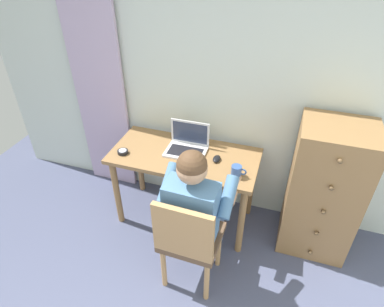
{
  "coord_description": "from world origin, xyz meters",
  "views": [
    {
      "loc": [
        0.38,
        -0.29,
        2.36
      ],
      "look_at": [
        -0.28,
        1.73,
        0.84
      ],
      "focal_mm": 30.79,
      "sensor_mm": 36.0,
      "label": 1
    }
  ],
  "objects_px": {
    "laptop": "(187,145)",
    "dresser": "(323,190)",
    "desk_clock": "(123,152)",
    "coffee_mug": "(237,171)",
    "desk": "(185,165)",
    "person_seated": "(197,203)",
    "chair": "(189,239)",
    "computer_mouse": "(217,159)"
  },
  "relations": [
    {
      "from": "desk",
      "to": "desk_clock",
      "type": "bearing_deg",
      "value": -163.95
    },
    {
      "from": "desk",
      "to": "coffee_mug",
      "type": "height_order",
      "value": "coffee_mug"
    },
    {
      "from": "chair",
      "to": "computer_mouse",
      "type": "bearing_deg",
      "value": 88.0
    },
    {
      "from": "dresser",
      "to": "chair",
      "type": "height_order",
      "value": "dresser"
    },
    {
      "from": "dresser",
      "to": "computer_mouse",
      "type": "distance_m",
      "value": 0.89
    },
    {
      "from": "chair",
      "to": "laptop",
      "type": "distance_m",
      "value": 0.82
    },
    {
      "from": "dresser",
      "to": "computer_mouse",
      "type": "bearing_deg",
      "value": -175.45
    },
    {
      "from": "chair",
      "to": "person_seated",
      "type": "distance_m",
      "value": 0.26
    },
    {
      "from": "laptop",
      "to": "computer_mouse",
      "type": "xyz_separation_m",
      "value": [
        0.28,
        -0.07,
        -0.04
      ]
    },
    {
      "from": "laptop",
      "to": "desk_clock",
      "type": "height_order",
      "value": "laptop"
    },
    {
      "from": "desk_clock",
      "to": "coffee_mug",
      "type": "relative_size",
      "value": 0.75
    },
    {
      "from": "computer_mouse",
      "to": "desk_clock",
      "type": "distance_m",
      "value": 0.79
    },
    {
      "from": "person_seated",
      "to": "coffee_mug",
      "type": "relative_size",
      "value": 10.12
    },
    {
      "from": "chair",
      "to": "laptop",
      "type": "relative_size",
      "value": 2.62
    },
    {
      "from": "laptop",
      "to": "computer_mouse",
      "type": "bearing_deg",
      "value": -13.84
    },
    {
      "from": "person_seated",
      "to": "desk_clock",
      "type": "bearing_deg",
      "value": 156.57
    },
    {
      "from": "dresser",
      "to": "person_seated",
      "type": "bearing_deg",
      "value": -148.41
    },
    {
      "from": "person_seated",
      "to": "desk_clock",
      "type": "relative_size",
      "value": 13.49
    },
    {
      "from": "desk",
      "to": "chair",
      "type": "height_order",
      "value": "chair"
    },
    {
      "from": "dresser",
      "to": "chair",
      "type": "bearing_deg",
      "value": -140.74
    },
    {
      "from": "dresser",
      "to": "person_seated",
      "type": "height_order",
      "value": "person_seated"
    },
    {
      "from": "computer_mouse",
      "to": "coffee_mug",
      "type": "relative_size",
      "value": 0.83
    },
    {
      "from": "desk",
      "to": "laptop",
      "type": "xyz_separation_m",
      "value": [
        0.0,
        0.07,
        0.16
      ]
    },
    {
      "from": "laptop",
      "to": "desk",
      "type": "bearing_deg",
      "value": -91.38
    },
    {
      "from": "chair",
      "to": "coffee_mug",
      "type": "height_order",
      "value": "chair"
    },
    {
      "from": "laptop",
      "to": "computer_mouse",
      "type": "distance_m",
      "value": 0.29
    },
    {
      "from": "person_seated",
      "to": "desk",
      "type": "bearing_deg",
      "value": 118.77
    },
    {
      "from": "desk_clock",
      "to": "coffee_mug",
      "type": "distance_m",
      "value": 0.98
    },
    {
      "from": "desk_clock",
      "to": "chair",
      "type": "bearing_deg",
      "value": -34.16
    },
    {
      "from": "desk",
      "to": "person_seated",
      "type": "bearing_deg",
      "value": -61.23
    },
    {
      "from": "desk",
      "to": "person_seated",
      "type": "distance_m",
      "value": 0.55
    },
    {
      "from": "desk_clock",
      "to": "coffee_mug",
      "type": "bearing_deg",
      "value": -0.14
    },
    {
      "from": "chair",
      "to": "person_seated",
      "type": "xyz_separation_m",
      "value": [
        0.0,
        0.18,
        0.18
      ]
    },
    {
      "from": "person_seated",
      "to": "coffee_mug",
      "type": "distance_m",
      "value": 0.4
    },
    {
      "from": "computer_mouse",
      "to": "coffee_mug",
      "type": "distance_m",
      "value": 0.25
    },
    {
      "from": "dresser",
      "to": "coffee_mug",
      "type": "height_order",
      "value": "dresser"
    },
    {
      "from": "person_seated",
      "to": "coffee_mug",
      "type": "height_order",
      "value": "person_seated"
    },
    {
      "from": "computer_mouse",
      "to": "dresser",
      "type": "bearing_deg",
      "value": 4.96
    },
    {
      "from": "laptop",
      "to": "dresser",
      "type": "bearing_deg",
      "value": 0.05
    },
    {
      "from": "dresser",
      "to": "computer_mouse",
      "type": "height_order",
      "value": "dresser"
    },
    {
      "from": "desk_clock",
      "to": "coffee_mug",
      "type": "height_order",
      "value": "coffee_mug"
    },
    {
      "from": "desk",
      "to": "laptop",
      "type": "bearing_deg",
      "value": 88.62
    }
  ]
}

